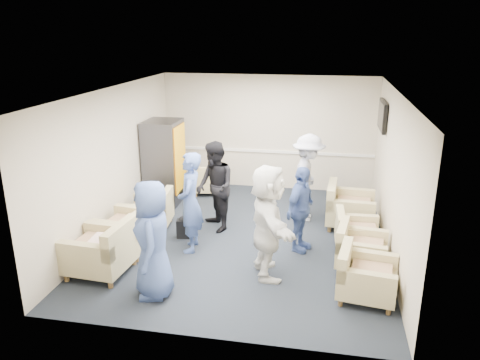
% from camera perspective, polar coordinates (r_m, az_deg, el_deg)
% --- Properties ---
extents(floor, '(6.00, 6.00, 0.00)m').
position_cam_1_polar(floor, '(8.73, 0.70, -7.05)').
color(floor, black).
rests_on(floor, ground).
extents(ceiling, '(6.00, 6.00, 0.00)m').
position_cam_1_polar(ceiling, '(7.98, 0.77, 10.82)').
color(ceiling, white).
rests_on(ceiling, back_wall).
extents(back_wall, '(5.00, 0.02, 2.70)m').
position_cam_1_polar(back_wall, '(11.13, 3.42, 5.78)').
color(back_wall, beige).
rests_on(back_wall, floor).
extents(front_wall, '(5.00, 0.02, 2.70)m').
position_cam_1_polar(front_wall, '(5.51, -4.72, -7.24)').
color(front_wall, beige).
rests_on(front_wall, floor).
extents(left_wall, '(0.02, 6.00, 2.70)m').
position_cam_1_polar(left_wall, '(9.01, -15.14, 2.26)').
color(left_wall, beige).
rests_on(left_wall, floor).
extents(right_wall, '(0.02, 6.00, 2.70)m').
position_cam_1_polar(right_wall, '(8.22, 18.16, 0.49)').
color(right_wall, beige).
rests_on(right_wall, floor).
extents(chair_rail, '(4.98, 0.04, 0.06)m').
position_cam_1_polar(chair_rail, '(11.22, 3.36, 3.51)').
color(chair_rail, white).
rests_on(chair_rail, back_wall).
extents(tv, '(0.10, 1.00, 0.58)m').
position_cam_1_polar(tv, '(9.80, 16.96, 7.52)').
color(tv, black).
rests_on(tv, right_wall).
extents(armchair_left_near, '(0.99, 0.99, 0.74)m').
position_cam_1_polar(armchair_left_near, '(7.69, -16.32, -8.41)').
color(armchair_left_near, tan).
rests_on(armchair_left_near, floor).
extents(armchair_left_mid, '(1.00, 1.00, 0.72)m').
position_cam_1_polar(armchair_left_mid, '(8.36, -13.16, -6.05)').
color(armchair_left_mid, tan).
rests_on(armchair_left_mid, floor).
extents(armchair_left_far, '(0.87, 0.87, 0.63)m').
position_cam_1_polar(armchair_left_far, '(9.22, -10.60, -3.85)').
color(armchair_left_far, tan).
rests_on(armchair_left_far, floor).
extents(armchair_right_near, '(0.90, 0.90, 0.64)m').
position_cam_1_polar(armchair_right_near, '(7.02, 14.81, -11.42)').
color(armchair_right_near, tan).
rests_on(armchair_right_near, floor).
extents(armchair_right_midnear, '(0.87, 0.87, 0.62)m').
position_cam_1_polar(armchair_right_midnear, '(7.82, 14.25, -8.28)').
color(armchair_right_midnear, tan).
rests_on(armchair_right_midnear, floor).
extents(armchair_right_midfar, '(0.78, 0.78, 0.60)m').
position_cam_1_polar(armchair_right_midfar, '(8.37, 13.82, -6.50)').
color(armchair_right_midfar, tan).
rests_on(armchair_right_midfar, floor).
extents(armchair_right_far, '(0.95, 0.95, 0.72)m').
position_cam_1_polar(armchair_right_far, '(9.34, 12.93, -3.44)').
color(armchair_right_far, tan).
rests_on(armchair_right_far, floor).
extents(armchair_corner, '(0.88, 0.88, 0.60)m').
position_cam_1_polar(armchair_corner, '(10.95, -3.73, -0.13)').
color(armchair_corner, tan).
rests_on(armchair_corner, floor).
extents(vending_machine, '(0.74, 0.87, 1.83)m').
position_cam_1_polar(vending_machine, '(10.38, -9.20, 2.20)').
color(vending_machine, '#46464D').
rests_on(vending_machine, floor).
extents(backpack, '(0.27, 0.22, 0.42)m').
position_cam_1_polar(backpack, '(8.72, -6.91, -5.64)').
color(backpack, black).
rests_on(backpack, floor).
extents(pillow, '(0.33, 0.43, 0.12)m').
position_cam_1_polar(pillow, '(7.63, -16.52, -7.17)').
color(pillow, white).
rests_on(pillow, armchair_left_near).
extents(person_front_left, '(0.77, 0.97, 1.73)m').
position_cam_1_polar(person_front_left, '(6.73, -10.61, -7.16)').
color(person_front_left, '#3E5595').
rests_on(person_front_left, floor).
extents(person_mid_left, '(0.50, 0.69, 1.75)m').
position_cam_1_polar(person_mid_left, '(8.01, -6.09, -2.74)').
color(person_mid_left, '#3E5595').
rests_on(person_mid_left, floor).
extents(person_back_left, '(1.00, 1.05, 1.72)m').
position_cam_1_polar(person_back_left, '(8.80, -3.08, -0.84)').
color(person_back_left, black).
rests_on(person_back_left, floor).
extents(person_back_right, '(0.71, 1.16, 1.75)m').
position_cam_1_polar(person_back_right, '(9.36, 8.27, 0.26)').
color(person_back_right, white).
rests_on(person_back_right, floor).
extents(person_mid_right, '(0.68, 0.96, 1.51)m').
position_cam_1_polar(person_mid_right, '(8.05, 7.38, -3.57)').
color(person_mid_right, '#3E5595').
rests_on(person_mid_right, floor).
extents(person_front_right, '(0.99, 1.75, 1.80)m').
position_cam_1_polar(person_front_right, '(7.14, 3.41, -5.07)').
color(person_front_right, silver).
rests_on(person_front_right, floor).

